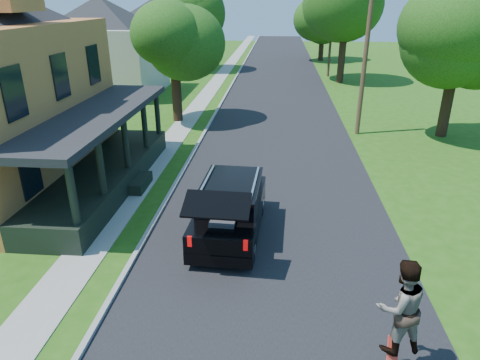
# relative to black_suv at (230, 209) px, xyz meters

# --- Properties ---
(ground) EXTENTS (140.00, 140.00, 0.00)m
(ground) POSITION_rel_black_suv_xyz_m (1.40, -2.78, -0.88)
(ground) COLOR #215010
(ground) RESTS_ON ground
(street) EXTENTS (8.00, 120.00, 0.02)m
(street) POSITION_rel_black_suv_xyz_m (1.40, 17.22, -0.88)
(street) COLOR black
(street) RESTS_ON ground
(curb) EXTENTS (0.15, 120.00, 0.12)m
(curb) POSITION_rel_black_suv_xyz_m (-2.65, 17.22, -0.88)
(curb) COLOR gray
(curb) RESTS_ON ground
(sidewalk) EXTENTS (1.30, 120.00, 0.03)m
(sidewalk) POSITION_rel_black_suv_xyz_m (-4.20, 17.22, -0.88)
(sidewalk) COLOR gray
(sidewalk) RESTS_ON ground
(front_walk) EXTENTS (6.50, 1.20, 0.03)m
(front_walk) POSITION_rel_black_suv_xyz_m (-8.10, 3.22, -0.88)
(front_walk) COLOR gray
(front_walk) RESTS_ON ground
(neighbor_house_mid) EXTENTS (12.78, 12.78, 8.30)m
(neighbor_house_mid) POSITION_rel_black_suv_xyz_m (-12.10, 21.22, 3.31)
(neighbor_house_mid) COLOR beige
(neighbor_house_mid) RESTS_ON ground
(neighbor_house_far) EXTENTS (12.78, 12.78, 8.30)m
(neighbor_house_far) POSITION_rel_black_suv_xyz_m (-12.10, 37.22, 3.31)
(neighbor_house_far) COLOR beige
(neighbor_house_far) RESTS_ON ground
(black_suv) EXTENTS (2.10, 5.03, 2.31)m
(black_suv) POSITION_rel_black_suv_xyz_m (0.00, 0.00, 0.00)
(black_suv) COLOR black
(black_suv) RESTS_ON ground
(skateboarder) EXTENTS (1.18, 1.02, 2.07)m
(skateboarder) POSITION_rel_black_suv_xyz_m (3.90, -5.15, 0.66)
(skateboarder) COLOR black
(skateboarder) RESTS_ON ground
(skateboard) EXTENTS (0.31, 0.55, 0.83)m
(skateboard) POSITION_rel_black_suv_xyz_m (3.86, -5.31, -0.53)
(skateboard) COLOR red
(skateboard) RESTS_ON ground
(tree_left_mid) EXTENTS (6.52, 6.12, 7.91)m
(tree_left_mid) POSITION_rel_black_suv_xyz_m (-4.80, 13.48, 4.41)
(tree_left_mid) COLOR black
(tree_left_mid) RESTS_ON ground
(tree_left_far) EXTENTS (8.19, 8.00, 9.90)m
(tree_left_far) POSITION_rel_black_suv_xyz_m (-7.04, 33.40, 5.42)
(tree_left_far) COLOR black
(tree_left_far) RESTS_ON ground
(tree_right_near) EXTENTS (5.93, 5.73, 8.56)m
(tree_right_near) POSITION_rel_black_suv_xyz_m (10.44, 11.67, 4.66)
(tree_right_near) COLOR black
(tree_right_near) RESTS_ON ground
(tree_right_mid) EXTENTS (6.53, 6.41, 10.23)m
(tree_right_mid) POSITION_rel_black_suv_xyz_m (6.86, 27.57, 5.80)
(tree_right_mid) COLOR black
(tree_right_mid) RESTS_ON ground
(tree_right_far) EXTENTS (6.09, 6.02, 8.55)m
(tree_right_far) POSITION_rel_black_suv_xyz_m (6.36, 42.13, 4.48)
(tree_right_far) COLOR black
(tree_right_far) RESTS_ON ground
(utility_pole_near) EXTENTS (1.50, 0.39, 8.08)m
(utility_pole_near) POSITION_rel_black_suv_xyz_m (5.90, 11.61, 3.29)
(utility_pole_near) COLOR #463720
(utility_pole_near) RESTS_ON ground
(utility_pole_far) EXTENTS (1.47, 0.28, 7.30)m
(utility_pole_far) POSITION_rel_black_suv_xyz_m (6.17, 30.75, 2.89)
(utility_pole_far) COLOR #463720
(utility_pole_far) RESTS_ON ground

